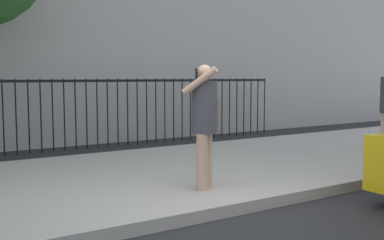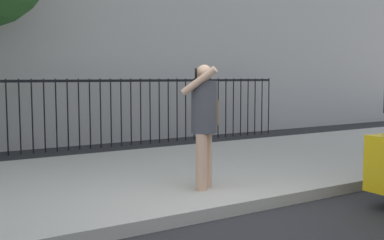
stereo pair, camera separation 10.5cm
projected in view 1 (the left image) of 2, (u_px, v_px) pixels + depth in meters
ground_plane at (217, 220)px, 5.32m from camera, size 60.00×60.00×0.00m
sidewalk at (133, 179)px, 7.15m from camera, size 28.00×4.40×0.15m
iron_fence at (58, 105)px, 10.15m from camera, size 12.03×0.04×1.60m
pedestrian_on_phone at (205, 117)px, 6.14m from camera, size 0.71×0.65×1.65m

